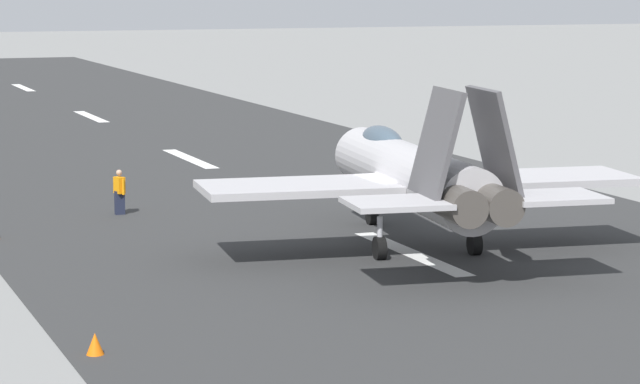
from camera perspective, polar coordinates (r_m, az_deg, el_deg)
name	(u,v)px	position (r m, az deg, el deg)	size (l,w,h in m)	color
ground_plane	(402,250)	(47.76, 3.25, -2.29)	(400.00, 400.00, 0.00)	gray
runway_strip	(402,250)	(47.74, 3.26, -2.28)	(240.00, 26.00, 0.02)	#2F3030
fighter_jet	(410,173)	(47.85, 3.58, 0.74)	(16.52, 14.62, 5.69)	#B1AEB1
crew_person	(119,192)	(55.07, -7.91, -0.01)	(0.68, 0.39, 1.72)	#1E2338
marker_cone_near	(95,344)	(34.89, -8.86, -5.95)	(0.44, 0.44, 0.55)	orange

